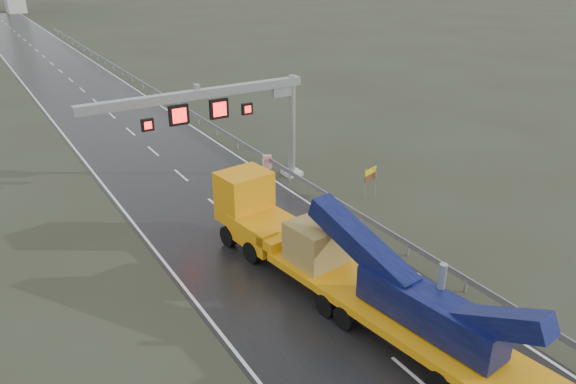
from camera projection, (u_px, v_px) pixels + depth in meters
ground at (380, 348)px, 23.20m from camera, size 400.00×400.00×0.00m
road at (112, 115)px, 54.34m from camera, size 11.00×200.00×0.02m
guardrail at (212, 125)px, 49.19m from camera, size 0.20×140.00×1.40m
sign_gantry at (229, 108)px, 35.94m from camera, size 14.90×1.20×7.42m
heavy_haul_truck at (335, 261)px, 25.95m from camera, size 5.46×20.65×4.81m
exit_sign_pair at (370, 177)px, 36.09m from camera, size 1.22×0.45×2.16m
striped_barrier at (267, 162)px, 41.44m from camera, size 0.67×0.46×1.02m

